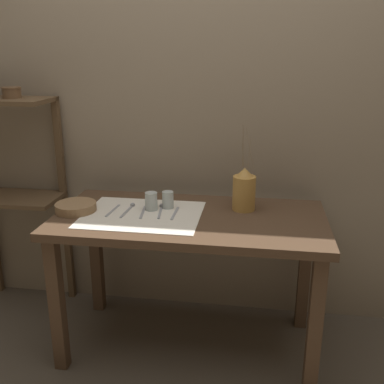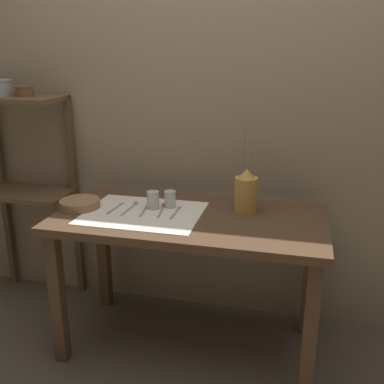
# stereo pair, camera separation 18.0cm
# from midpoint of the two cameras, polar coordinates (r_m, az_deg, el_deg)

# --- Properties ---
(ground_plane) EXTENTS (12.00, 12.00, 0.00)m
(ground_plane) POSITION_cam_midpoint_polar(r_m,az_deg,el_deg) (2.51, 1.88, -18.75)
(ground_plane) COLOR brown
(stone_wall_back) EXTENTS (7.00, 0.06, 2.40)m
(stone_wall_back) POSITION_cam_midpoint_polar(r_m,az_deg,el_deg) (2.46, 4.30, 10.92)
(stone_wall_back) COLOR gray
(stone_wall_back) RESTS_ON ground_plane
(wooden_table) EXTENTS (1.30, 0.65, 0.73)m
(wooden_table) POSITION_cam_midpoint_polar(r_m,az_deg,el_deg) (2.19, 2.04, -5.55)
(wooden_table) COLOR #4C3523
(wooden_table) RESTS_ON ground_plane
(wooden_shelf_unit) EXTENTS (0.53, 0.29, 1.24)m
(wooden_shelf_unit) POSITION_cam_midpoint_polar(r_m,az_deg,el_deg) (2.75, -18.62, 3.46)
(wooden_shelf_unit) COLOR brown
(wooden_shelf_unit) RESTS_ON ground_plane
(linen_cloth) EXTENTS (0.56, 0.45, 0.00)m
(linen_cloth) POSITION_cam_midpoint_polar(r_m,az_deg,el_deg) (2.19, -3.89, -2.69)
(linen_cloth) COLOR silver
(linen_cloth) RESTS_ON wooden_table
(pitcher_with_flowers) EXTENTS (0.11, 0.11, 0.43)m
(pitcher_with_flowers) POSITION_cam_midpoint_polar(r_m,az_deg,el_deg) (2.21, 9.20, -0.01)
(pitcher_with_flowers) COLOR #B7843D
(pitcher_with_flowers) RESTS_ON wooden_table
(wooden_bowl) EXTENTS (0.20, 0.20, 0.04)m
(wooden_bowl) POSITION_cam_midpoint_polar(r_m,az_deg,el_deg) (2.30, -11.90, -1.51)
(wooden_bowl) COLOR #8E6B47
(wooden_bowl) RESTS_ON wooden_table
(glass_tumbler_near) EXTENTS (0.06, 0.06, 0.09)m
(glass_tumbler_near) POSITION_cam_midpoint_polar(r_m,az_deg,el_deg) (2.23, -2.67, -1.06)
(glass_tumbler_near) COLOR #B7C1BC
(glass_tumbler_near) RESTS_ON wooden_table
(glass_tumbler_far) EXTENTS (0.06, 0.06, 0.08)m
(glass_tumbler_far) POSITION_cam_midpoint_polar(r_m,az_deg,el_deg) (2.25, -0.53, -0.94)
(glass_tumbler_far) COLOR #B7C1BC
(glass_tumbler_far) RESTS_ON wooden_table
(fork_inner) EXTENTS (0.02, 0.17, 0.00)m
(fork_inner) POSITION_cam_midpoint_polar(r_m,az_deg,el_deg) (2.25, -7.50, -2.10)
(fork_inner) COLOR #939399
(fork_inner) RESTS_ON wooden_table
(spoon_outer) EXTENTS (0.03, 0.18, 0.02)m
(spoon_outer) POSITION_cam_midpoint_polar(r_m,az_deg,el_deg) (2.28, -5.25, -1.75)
(spoon_outer) COLOR #939399
(spoon_outer) RESTS_ON wooden_table
(knife_center) EXTENTS (0.03, 0.17, 0.00)m
(knife_center) POSITION_cam_midpoint_polar(r_m,az_deg,el_deg) (2.20, -3.81, -2.44)
(knife_center) COLOR #939399
(knife_center) RESTS_ON wooden_table
(spoon_inner) EXTENTS (0.04, 0.18, 0.02)m
(spoon_inner) POSITION_cam_midpoint_polar(r_m,az_deg,el_deg) (2.24, -1.42, -1.99)
(spoon_inner) COLOR #939399
(spoon_inner) RESTS_ON wooden_table
(fork_outer) EXTENTS (0.01, 0.17, 0.00)m
(fork_outer) POSITION_cam_midpoint_polar(r_m,az_deg,el_deg) (2.18, 0.24, -2.68)
(fork_outer) COLOR #939399
(fork_outer) RESTS_ON wooden_table
(metal_pot_small) EXTENTS (0.10, 0.10, 0.06)m
(metal_pot_small) POSITION_cam_midpoint_polar(r_m,az_deg,el_deg) (2.62, -18.65, 12.11)
(metal_pot_small) COLOR brown
(metal_pot_small) RESTS_ON wooden_shelf_unit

